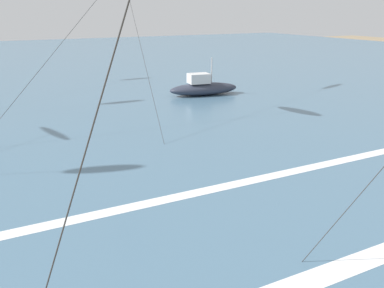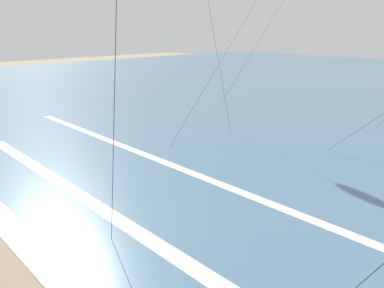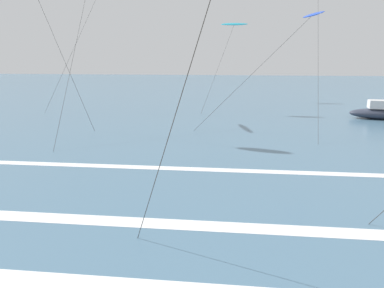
# 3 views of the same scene
# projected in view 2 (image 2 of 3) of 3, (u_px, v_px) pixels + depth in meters

# --- Properties ---
(wave_foam_shoreline) EXTENTS (41.07, 1.00, 0.01)m
(wave_foam_shoreline) POSITION_uv_depth(u_px,v_px,m) (54.00, 273.00, 11.98)
(wave_foam_shoreline) COLOR white
(wave_foam_shoreline) RESTS_ON ocean_surface
(wave_foam_mid_break) EXTENTS (39.68, 0.69, 0.01)m
(wave_foam_mid_break) POSITION_uv_depth(u_px,v_px,m) (211.00, 279.00, 11.67)
(wave_foam_mid_break) COLOR white
(wave_foam_mid_break) RESTS_ON ocean_surface
(wave_foam_outer_break) EXTENTS (49.50, 0.54, 0.01)m
(wave_foam_outer_break) POSITION_uv_depth(u_px,v_px,m) (304.00, 217.00, 15.50)
(wave_foam_outer_break) COLOR white
(wave_foam_outer_break) RESTS_ON ocean_surface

